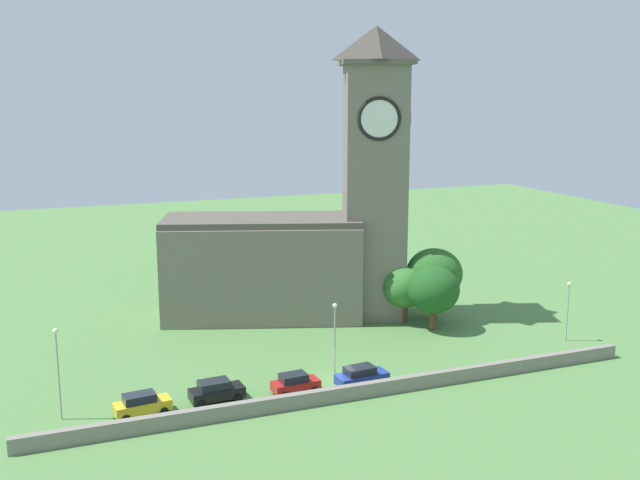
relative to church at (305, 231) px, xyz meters
name	(u,v)px	position (x,y,z in m)	size (l,w,h in m)	color
ground_plane	(284,331)	(-4.14, -4.56, -9.90)	(200.00, 200.00, 0.00)	#517F42
church	(305,231)	(0.00, 0.00, 0.00)	(28.92, 16.93, 32.41)	slate
quay_barrier	(357,391)	(-4.14, -23.80, -9.27)	(54.54, 0.70, 1.26)	gray
car_yellow	(142,404)	(-21.52, -20.58, -8.97)	(4.61, 2.41, 1.84)	gold
car_black	(216,391)	(-15.35, -20.09, -8.96)	(4.62, 2.46, 1.85)	black
car_red	(295,383)	(-8.66, -20.90, -9.00)	(4.15, 2.26, 1.78)	red
car_blue	(361,376)	(-2.73, -21.55, -8.97)	(4.75, 2.48, 1.84)	#233D9E
streetlamp_west_end	(57,360)	(-27.56, -19.03, -4.93)	(0.44, 0.44, 7.51)	#9EA0A5
streetlamp_west_mid	(335,327)	(-3.76, -17.92, -5.40)	(0.44, 0.44, 6.69)	#9EA0A5
streetlamp_central	(568,301)	(22.03, -18.32, -5.61)	(0.44, 0.44, 6.32)	#9EA0A5
tree_riverside_east	(434,274)	(12.99, -6.70, -4.60)	(6.32, 6.32, 8.18)	brown
tree_churchyard	(405,287)	(9.46, -6.44, -5.88)	(5.05, 5.05, 6.32)	brown
tree_by_tower	(433,290)	(11.06, -9.89, -5.46)	(5.67, 5.67, 7.02)	brown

